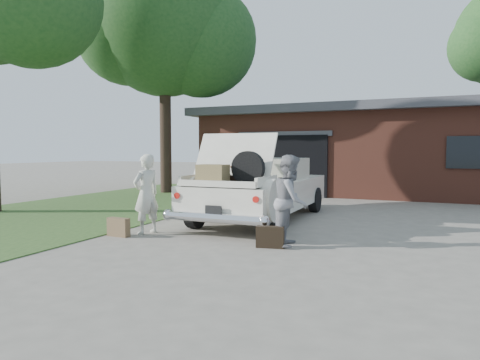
% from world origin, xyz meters
% --- Properties ---
extents(ground, '(90.00, 90.00, 0.00)m').
position_xyz_m(ground, '(0.00, 0.00, 0.00)').
color(ground, gray).
rests_on(ground, ground).
extents(grass_strip, '(6.00, 16.00, 0.02)m').
position_xyz_m(grass_strip, '(-5.50, 3.00, 0.01)').
color(grass_strip, '#2D4C1E').
rests_on(grass_strip, ground).
extents(house, '(12.80, 7.80, 3.30)m').
position_xyz_m(house, '(0.98, 11.47, 1.67)').
color(house, brown).
rests_on(house, ground).
extents(tree_back, '(6.54, 5.69, 9.43)m').
position_xyz_m(tree_back, '(-6.00, 7.30, 6.30)').
color(tree_back, '#38281E').
rests_on(tree_back, ground).
extents(sedan, '(2.06, 5.17, 2.02)m').
position_xyz_m(sedan, '(-0.37, 2.74, 0.76)').
color(sedan, white).
rests_on(sedan, ground).
extents(woman_left, '(0.55, 0.67, 1.59)m').
position_xyz_m(woman_left, '(-1.85, 0.17, 0.80)').
color(woman_left, beige).
rests_on(woman_left, ground).
extents(woman_right, '(0.69, 0.84, 1.59)m').
position_xyz_m(woman_right, '(1.09, 0.32, 0.79)').
color(woman_right, gray).
rests_on(woman_right, ground).
extents(suitcase_left, '(0.47, 0.18, 0.36)m').
position_xyz_m(suitcase_left, '(-2.19, -0.27, 0.18)').
color(suitcase_left, brown).
rests_on(suitcase_left, ground).
extents(suitcase_right, '(0.50, 0.24, 0.37)m').
position_xyz_m(suitcase_right, '(0.83, -0.01, 0.18)').
color(suitcase_right, black).
rests_on(suitcase_right, ground).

